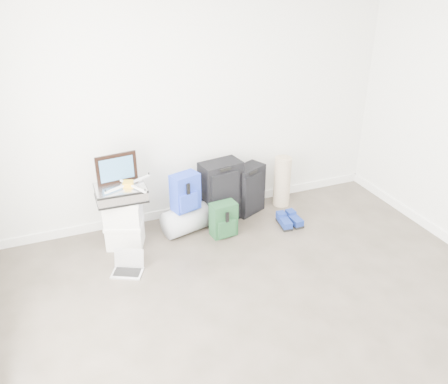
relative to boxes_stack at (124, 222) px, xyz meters
name	(u,v)px	position (x,y,z in m)	size (l,w,h in m)	color
ground	(305,358)	(0.96, -2.08, -0.27)	(5.00, 5.00, 0.00)	#3A342A
room_envelope	(326,148)	(0.96, -2.06, 1.45)	(4.52, 5.02, 2.71)	white
boxes_stack	(124,222)	(0.00, 0.00, 0.00)	(0.47, 0.42, 0.55)	silver
briefcase	(121,193)	(0.00, 0.00, 0.34)	(0.49, 0.36, 0.14)	#B2B2B7
painting	(117,169)	(0.00, 0.10, 0.57)	(0.42, 0.08, 0.31)	black
drone	(128,184)	(0.08, -0.02, 0.44)	(0.51, 0.51, 0.05)	gold
duffel_bag	(186,220)	(0.67, 0.01, -0.12)	(0.30, 0.30, 0.49)	#979A9F
blue_backpack	(185,193)	(0.67, -0.02, 0.22)	(0.33, 0.28, 0.41)	#1A38AE
large_suitcase	(221,191)	(1.14, 0.14, 0.08)	(0.49, 0.36, 0.71)	black
green_backpack	(224,220)	(1.03, -0.21, -0.09)	(0.29, 0.22, 0.39)	#153A25
carry_on	(249,190)	(1.49, 0.16, 0.02)	(0.43, 0.37, 0.59)	black
shoes	(289,221)	(1.81, -0.28, -0.23)	(0.26, 0.29, 0.09)	black
rolled_rug	(282,181)	(1.95, 0.19, 0.03)	(0.20, 0.20, 0.62)	#9F8770
laptop	(128,267)	(-0.08, -0.47, -0.22)	(0.35, 0.32, 0.21)	silver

